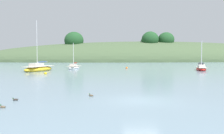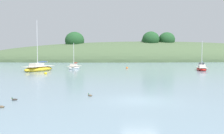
% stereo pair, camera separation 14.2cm
% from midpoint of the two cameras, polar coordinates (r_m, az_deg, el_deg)
% --- Properties ---
extents(ground_plane, '(400.00, 400.00, 0.00)m').
position_cam_midpoint_polar(ground_plane, '(17.52, 6.72, -7.48)').
color(ground_plane, slate).
extents(far_shoreline_hill, '(150.00, 36.00, 19.99)m').
position_cam_midpoint_polar(far_shoreline_hill, '(107.63, 9.79, 1.41)').
color(far_shoreline_hill, '#425638').
rests_on(far_shoreline_hill, ground).
extents(sailboat_teal_outer, '(3.17, 4.91, 5.55)m').
position_cam_midpoint_polar(sailboat_teal_outer, '(53.46, -8.47, -0.03)').
color(sailboat_teal_outer, white).
rests_on(sailboat_teal_outer, ground).
extents(sailboat_navy_dinghy, '(3.88, 4.96, 6.11)m').
position_cam_midpoint_polar(sailboat_navy_dinghy, '(62.92, 19.71, 0.30)').
color(sailboat_navy_dinghy, navy).
rests_on(sailboat_navy_dinghy, ground).
extents(sailboat_orange_cutter, '(2.81, 5.04, 5.71)m').
position_cam_midpoint_polar(sailboat_orange_cutter, '(50.16, 19.68, -0.39)').
color(sailboat_orange_cutter, red).
rests_on(sailboat_orange_cutter, ground).
extents(sailboat_cream_ketch, '(5.53, 7.61, 9.37)m').
position_cam_midpoint_polar(sailboat_cream_ketch, '(47.62, -16.18, -0.35)').
color(sailboat_cream_ketch, gold).
rests_on(sailboat_cream_ketch, ground).
extents(mooring_buoy_inner, '(0.44, 0.44, 0.54)m').
position_cam_midpoint_polar(mooring_buoy_inner, '(53.45, 3.48, -0.21)').
color(mooring_buoy_inner, orange).
rests_on(mooring_buoy_inner, ground).
extents(mooring_buoy_channel, '(0.44, 0.44, 0.54)m').
position_cam_midpoint_polar(mooring_buoy_channel, '(40.13, -14.71, -1.41)').
color(mooring_buoy_channel, yellow).
rests_on(mooring_buoy_channel, ground).
extents(duck_lone_right, '(0.42, 0.28, 0.24)m').
position_cam_midpoint_polar(duck_lone_right, '(16.39, -23.51, -8.27)').
color(duck_lone_right, brown).
rests_on(duck_lone_right, ground).
extents(duck_lone_left, '(0.43, 0.23, 0.24)m').
position_cam_midpoint_polar(duck_lone_left, '(18.57, -21.02, -6.90)').
color(duck_lone_left, '#2D2823').
rests_on(duck_lone_left, ground).
extents(duck_trailing, '(0.39, 0.34, 0.24)m').
position_cam_midpoint_polar(duck_trailing, '(19.08, -4.77, -6.43)').
color(duck_trailing, brown).
rests_on(duck_trailing, ground).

